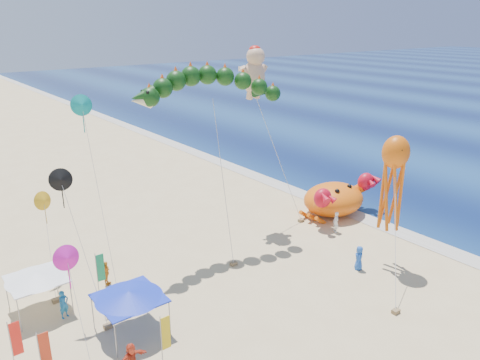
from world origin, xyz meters
The scene contains 11 objects.
ground centered at (0.00, 0.00, 0.00)m, with size 320.00×320.00×0.00m, color #D1B784.
foam_strip centered at (12.00, 0.00, 0.01)m, with size 320.00×320.00×0.00m, color silver.
crab_inflatable centered at (10.61, 3.88, 1.58)m, with size 8.20×5.41×3.59m.
dragon_kite centered at (-1.92, 5.61, 12.36)m, with size 12.35×5.08×13.72m.
cherub_kite centered at (3.68, 7.36, 13.27)m, with size 4.45×3.94×15.34m.
octopus_kite centered at (6.42, -4.76, 6.88)m, with size 6.09×5.47×9.77m.
canopy_blue centered at (-12.11, -0.74, 2.44)m, with size 3.86×3.86×2.71m.
canopy_white centered at (-15.71, 4.67, 2.44)m, with size 3.59×3.59×2.71m.
feather_flags centered at (-14.84, -0.84, 2.01)m, with size 6.72×8.52×3.20m.
beachgoers centered at (-10.57, 0.68, 0.86)m, with size 28.82×10.26×1.83m.
small_kites centered at (-15.04, 3.59, 7.09)m, with size 10.60×13.41×13.09m.
Camera 1 is at (-21.23, -22.80, 17.19)m, focal length 35.00 mm.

